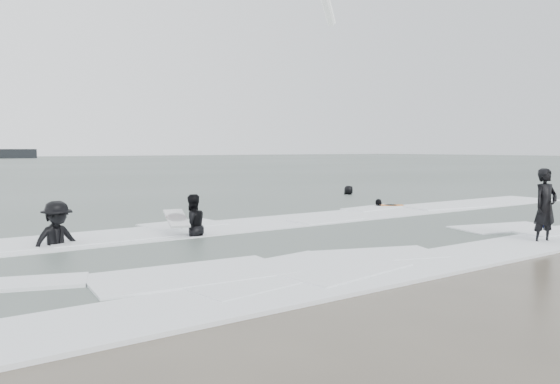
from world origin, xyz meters
TOP-DOWN VIEW (x-y plane):
  - ground at (0.00, 0.00)m, footprint 320.00×320.00m
  - surfer_centre at (4.10, -0.59)m, footprint 0.76×0.56m
  - surfer_wading at (-2.75, 5.07)m, footprint 0.87×0.70m
  - surfer_breaker at (-5.99, 5.55)m, footprint 1.43×1.07m
  - surfer_right_near at (6.25, 7.32)m, footprint 0.97×0.80m
  - surfer_right_far at (9.30, 12.50)m, footprint 0.87×0.63m
  - surf_foam at (0.00, 3.70)m, footprint 30.03×9.06m
  - bodyboards at (2.64, 4.04)m, footprint 10.75×8.19m

SIDE VIEW (x-z plane):
  - ground at x=0.00m, z-range 0.00..0.00m
  - surfer_centre at x=4.10m, z-range -0.94..0.94m
  - surfer_wading at x=-2.75m, z-range -0.86..0.86m
  - surfer_breaker at x=-5.99m, z-range -0.99..0.99m
  - surfer_right_near at x=6.25m, z-range -0.77..0.77m
  - surfer_right_far at x=9.30m, z-range -0.83..0.83m
  - surf_foam at x=0.00m, z-range 0.00..0.08m
  - bodyboards at x=2.64m, z-range -0.13..1.12m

